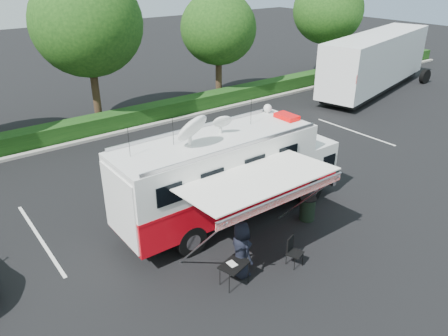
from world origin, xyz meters
The scene contains 10 objects.
ground_plane centered at (0.00, 0.00, 0.00)m, with size 120.00×120.00×0.00m, color black.
back_border centered at (1.14, 12.90, 5.00)m, with size 60.00×6.14×8.87m.
stall_lines centered at (-0.50, 3.00, 0.00)m, with size 24.12×5.50×0.01m.
command_truck centered at (-0.08, 0.00, 1.90)m, with size 9.22×2.54×4.43m.
awning centered at (-0.91, -2.64, 2.85)m, with size 5.03×2.60×3.04m.
person centered at (-1.96, -2.96, 0.00)m, with size 0.94×0.61×1.93m, color black.
folding_table centered at (-2.41, -3.20, 0.72)m, with size 1.04×0.86×0.77m.
folding_chair centered at (-0.25, -3.54, 0.59)m, with size 0.61×0.64×0.99m.
trash_bin centered at (2.18, -1.95, 0.47)m, with size 0.63×0.63×0.94m.
semi_trailer centered at (19.92, 7.86, 2.23)m, with size 14.01×6.09×4.23m.
Camera 1 is at (-9.12, -11.54, 9.12)m, focal length 35.00 mm.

